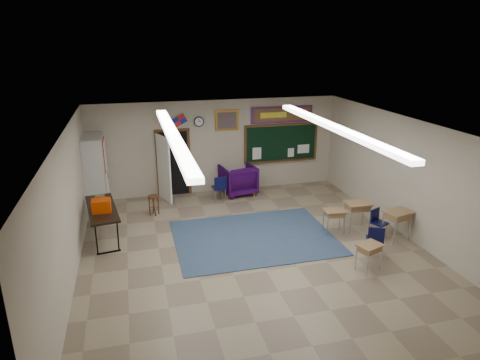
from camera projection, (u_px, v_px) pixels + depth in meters
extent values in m
plane|color=gray|center=(256.00, 253.00, 10.12)|extent=(9.00, 9.00, 0.00)
cube|color=#BAAC96|center=(216.00, 147.00, 13.77)|extent=(8.00, 0.04, 3.00)
cube|color=#BAAC96|center=(356.00, 312.00, 5.51)|extent=(8.00, 0.04, 3.00)
cube|color=#BAAC96|center=(68.00, 211.00, 8.69)|extent=(0.04, 9.00, 3.00)
cube|color=#BAAC96|center=(411.00, 180.00, 10.59)|extent=(0.04, 9.00, 3.00)
cube|color=white|center=(257.00, 129.00, 9.16)|extent=(8.00, 9.00, 0.04)
cube|color=#334661|center=(254.00, 237.00, 10.90)|extent=(4.00, 3.00, 0.02)
cube|color=black|center=(173.00, 163.00, 13.57)|extent=(0.95, 0.04, 2.10)
cube|color=white|center=(164.00, 169.00, 13.09)|extent=(0.35, 0.86, 2.05)
cube|color=#513117|center=(281.00, 143.00, 14.27)|extent=(2.55, 0.05, 1.30)
cube|color=black|center=(281.00, 143.00, 14.25)|extent=(2.40, 0.03, 1.15)
cube|color=#513117|center=(281.00, 161.00, 14.40)|extent=(2.40, 0.12, 0.04)
cube|color=#9F0E0D|center=(282.00, 115.00, 13.96)|extent=(2.10, 0.04, 0.55)
cube|color=brown|center=(282.00, 115.00, 13.95)|extent=(1.90, 0.03, 0.40)
cube|color=#AF7C21|center=(227.00, 120.00, 13.55)|extent=(0.75, 0.05, 0.65)
cube|color=#A51466|center=(227.00, 120.00, 13.54)|extent=(0.62, 0.03, 0.52)
cylinder|color=black|center=(199.00, 122.00, 13.34)|extent=(0.32, 0.05, 0.32)
cylinder|color=white|center=(199.00, 122.00, 13.32)|extent=(0.26, 0.02, 0.26)
cube|color=beige|center=(96.00, 173.00, 12.42)|extent=(0.55, 1.25, 2.20)
imported|color=#260539|center=(238.00, 180.00, 13.82)|extent=(1.17, 1.19, 0.96)
cube|color=#A4794C|center=(335.00, 211.00, 10.95)|extent=(0.58, 0.46, 0.04)
cube|color=brown|center=(335.00, 214.00, 10.98)|extent=(0.50, 0.39, 0.11)
cube|color=#A4794C|center=(358.00, 203.00, 11.13)|extent=(0.67, 0.52, 0.04)
cube|color=brown|center=(358.00, 207.00, 11.16)|extent=(0.58, 0.44, 0.13)
cube|color=#A4794C|center=(370.00, 245.00, 9.20)|extent=(0.63, 0.55, 0.03)
cube|color=brown|center=(369.00, 249.00, 9.22)|extent=(0.54, 0.47, 0.10)
cube|color=#A4794C|center=(398.00, 212.00, 10.54)|extent=(0.75, 0.64, 0.04)
cube|color=brown|center=(398.00, 216.00, 10.58)|extent=(0.65, 0.54, 0.13)
cube|color=black|center=(102.00, 209.00, 10.65)|extent=(0.94, 2.07, 0.06)
cube|color=#C94803|center=(101.00, 206.00, 10.35)|extent=(0.44, 0.33, 0.31)
cylinder|color=#533018|center=(153.00, 197.00, 12.14)|extent=(0.33, 0.33, 0.04)
torus|color=#533018|center=(154.00, 208.00, 12.25)|extent=(0.27, 0.27, 0.02)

